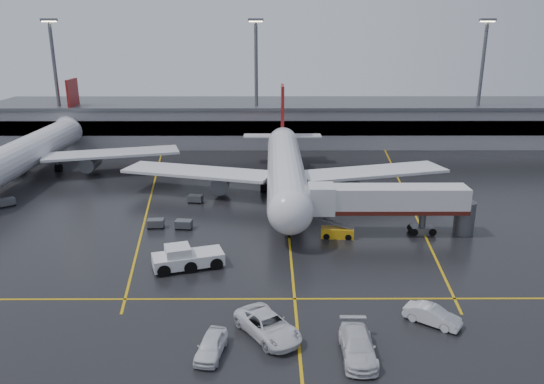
{
  "coord_description": "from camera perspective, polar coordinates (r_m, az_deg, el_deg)",
  "views": [
    {
      "loc": [
        -2.22,
        -64.85,
        23.65
      ],
      "look_at": [
        -2.0,
        -2.0,
        4.0
      ],
      "focal_mm": 34.7,
      "sensor_mm": 36.0,
      "label": 1
    }
  ],
  "objects": [
    {
      "name": "light_mast_mid",
      "position": [
        107.28,
        -1.73,
        12.45
      ],
      "size": [
        3.0,
        1.2,
        25.45
      ],
      "color": "#595B60",
      "rests_on": "ground"
    },
    {
      "name": "belt_loader",
      "position": [
        62.65,
        7.1,
        -4.37
      ],
      "size": [
        3.96,
        2.13,
        2.41
      ],
      "color": "gold",
      "rests_on": "ground"
    },
    {
      "name": "apron_line_stop",
      "position": [
        48.99,
        2.47,
        -11.51
      ],
      "size": [
        60.0,
        0.25,
        0.02
      ],
      "primitive_type": "cube",
      "color": "gold",
      "rests_on": "ground"
    },
    {
      "name": "baggage_cart_c",
      "position": [
        75.11,
        -8.31,
        -0.68
      ],
      "size": [
        2.17,
        1.59,
        1.12
      ],
      "color": "#595B60",
      "rests_on": "ground"
    },
    {
      "name": "apron_line_left",
      "position": [
        80.49,
        -12.95,
        -0.18
      ],
      "size": [
        9.99,
        69.35,
        0.02
      ],
      "primitive_type": "cube",
      "rotation": [
        0.0,
        0.0,
        0.14
      ],
      "color": "gold",
      "rests_on": "ground"
    },
    {
      "name": "service_van_d",
      "position": [
        41.52,
        -6.62,
        -16.2
      ],
      "size": [
        2.52,
        4.78,
        1.55
      ],
      "primitive_type": "imported",
      "rotation": [
        0.0,
        0.0,
        -0.16
      ],
      "color": "white",
      "rests_on": "ground"
    },
    {
      "name": "baggage_cart_e",
      "position": [
        81.56,
        -26.8,
        -0.96
      ],
      "size": [
        2.37,
        2.28,
        1.12
      ],
      "color": "#595B60",
      "rests_on": "ground"
    },
    {
      "name": "baggage_cart_a",
      "position": [
        65.6,
        -9.56,
        -3.44
      ],
      "size": [
        2.11,
        1.47,
        1.12
      ],
      "color": "#595B60",
      "rests_on": "ground"
    },
    {
      "name": "pushback_tractor",
      "position": [
        55.11,
        -9.3,
        -7.13
      ],
      "size": [
        7.68,
        4.95,
        2.55
      ],
      "color": "silver",
      "rests_on": "ground"
    },
    {
      "name": "light_mast_left",
      "position": [
        115.46,
        -22.42,
        11.53
      ],
      "size": [
        3.0,
        1.2,
        25.45
      ],
      "color": "#595B60",
      "rests_on": "ground"
    },
    {
      "name": "baggage_cart_b",
      "position": [
        66.57,
        -12.51,
        -3.31
      ],
      "size": [
        2.08,
        1.42,
        1.12
      ],
      "color": "#595B60",
      "rests_on": "ground"
    },
    {
      "name": "apron_line_centre",
      "position": [
        69.06,
        1.66,
        -2.66
      ],
      "size": [
        0.25,
        90.0,
        0.02
      ],
      "primitive_type": "cube",
      "color": "gold",
      "rests_on": "ground"
    },
    {
      "name": "second_airliner",
      "position": [
        97.22,
        -24.42,
        4.26
      ],
      "size": [
        48.8,
        45.6,
        14.1
      ],
      "color": "silver",
      "rests_on": "ground"
    },
    {
      "name": "light_mast_right",
      "position": [
        115.26,
        21.75,
        11.6
      ],
      "size": [
        3.0,
        1.2,
        25.45
      ],
      "color": "#595B60",
      "rests_on": "ground"
    },
    {
      "name": "ground",
      "position": [
        69.07,
        1.66,
        -2.67
      ],
      "size": [
        220.0,
        220.0,
        0.0
      ],
      "primitive_type": "plane",
      "color": "black",
      "rests_on": "ground"
    },
    {
      "name": "apron_line_right",
      "position": [
        81.06,
        14.25,
        -0.15
      ],
      "size": [
        7.57,
        69.64,
        0.02
      ],
      "primitive_type": "cube",
      "rotation": [
        0.0,
        0.0,
        -0.1
      ],
      "color": "gold",
      "rests_on": "ground"
    },
    {
      "name": "service_van_a",
      "position": [
        43.32,
        -0.44,
        -14.29
      ],
      "size": [
        6.16,
        7.16,
        1.83
      ],
      "primitive_type": "imported",
      "rotation": [
        0.0,
        0.0,
        0.59
      ],
      "color": "white",
      "rests_on": "ground"
    },
    {
      "name": "service_van_c",
      "position": [
        46.9,
        17.0,
        -12.67
      ],
      "size": [
        4.73,
        4.09,
        1.54
      ],
      "primitive_type": "imported",
      "rotation": [
        0.0,
        0.0,
        0.93
      ],
      "color": "silver",
      "rests_on": "ground"
    },
    {
      "name": "service_van_b",
      "position": [
        41.55,
        9.28,
        -16.12
      ],
      "size": [
        2.55,
        6.11,
        1.76
      ],
      "primitive_type": "imported",
      "rotation": [
        0.0,
        0.0,
        -0.01
      ],
      "color": "silver",
      "rests_on": "ground"
    },
    {
      "name": "main_airliner",
      "position": [
        77.08,
        1.46,
        2.75
      ],
      "size": [
        48.8,
        45.6,
        14.1
      ],
      "color": "silver",
      "rests_on": "ground"
    },
    {
      "name": "jet_bridge",
      "position": [
        63.65,
        12.6,
        -1.12
      ],
      "size": [
        19.9,
        3.4,
        6.05
      ],
      "color": "silver",
      "rests_on": "ground"
    },
    {
      "name": "terminal",
      "position": [
        114.45,
        0.92,
        7.64
      ],
      "size": [
        122.0,
        19.0,
        8.6
      ],
      "color": "gray",
      "rests_on": "ground"
    }
  ]
}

